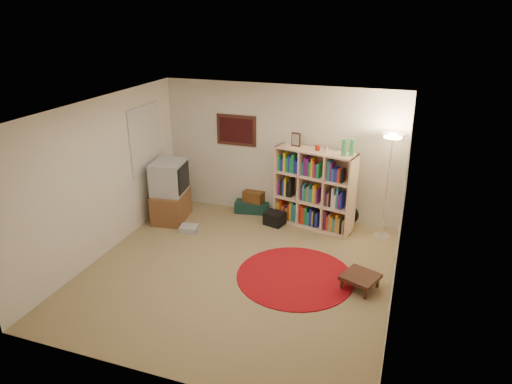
# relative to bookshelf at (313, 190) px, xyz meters

# --- Properties ---
(room) EXTENTS (4.54, 4.54, 2.54)m
(room) POSITION_rel_bookshelf_xyz_m (-0.78, -1.91, 0.56)
(room) COLOR #978259
(room) RESTS_ON ground
(bookshelf) EXTENTS (1.51, 0.75, 1.74)m
(bookshelf) POSITION_rel_bookshelf_xyz_m (0.00, 0.00, 0.00)
(bookshelf) COLOR #FFD0AA
(bookshelf) RESTS_ON ground
(floor_lamp) EXTENTS (0.42, 0.42, 1.87)m
(floor_lamp) POSITION_rel_bookshelf_xyz_m (1.26, -0.06, 0.85)
(floor_lamp) COLOR white
(floor_lamp) RESTS_ON ground
(floor_fan) EXTENTS (0.37, 0.23, 0.42)m
(floor_fan) POSITION_rel_bookshelf_xyz_m (0.64, 0.17, -0.49)
(floor_fan) COLOR black
(floor_fan) RESTS_ON ground
(tv_stand) EXTENTS (0.66, 0.86, 1.15)m
(tv_stand) POSITION_rel_bookshelf_xyz_m (-2.57, -0.60, -0.15)
(tv_stand) COLOR brown
(tv_stand) RESTS_ON ground
(dvd_box) EXTENTS (0.35, 0.31, 0.10)m
(dvd_box) POSITION_rel_bookshelf_xyz_m (-2.03, -0.96, -0.65)
(dvd_box) COLOR #B9B9BE
(dvd_box) RESTS_ON ground
(suitcase) EXTENTS (0.72, 0.54, 0.21)m
(suitcase) POSITION_rel_bookshelf_xyz_m (-1.25, 0.25, -0.60)
(suitcase) COLOR #13342E
(suitcase) RESTS_ON ground
(wicker_basket) EXTENTS (0.42, 0.33, 0.22)m
(wicker_basket) POSITION_rel_bookshelf_xyz_m (-1.21, 0.23, -0.38)
(wicker_basket) COLOR #593416
(wicker_basket) RESTS_ON suitcase
(duffel_bag) EXTENTS (0.41, 0.37, 0.24)m
(duffel_bag) POSITION_rel_bookshelf_xyz_m (-0.66, -0.19, -0.58)
(duffel_bag) COLOR black
(duffel_bag) RESTS_ON ground
(red_rug) EXTENTS (1.75, 1.75, 0.02)m
(red_rug) POSITION_rel_bookshelf_xyz_m (0.15, -1.80, -0.69)
(red_rug) COLOR maroon
(red_rug) RESTS_ON ground
(side_table) EXTENTS (0.60, 0.60, 0.21)m
(side_table) POSITION_rel_bookshelf_xyz_m (1.09, -1.78, -0.52)
(side_table) COLOR #341912
(side_table) RESTS_ON ground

